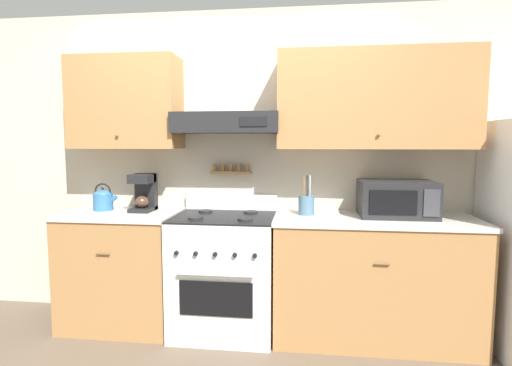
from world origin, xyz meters
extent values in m
plane|color=brown|center=(0.00, 0.00, 0.00)|extent=(16.00, 16.00, 0.00)
cube|color=beige|center=(0.00, 0.67, 1.27)|extent=(5.20, 0.08, 2.55)
cube|color=#AD7A47|center=(-0.84, 0.46, 1.79)|extent=(0.88, 0.33, 0.73)
sphere|color=brown|center=(-0.84, 0.29, 1.53)|extent=(0.02, 0.02, 0.02)
cube|color=#AD7A47|center=(1.13, 0.46, 1.79)|extent=(1.46, 0.33, 0.73)
sphere|color=brown|center=(1.13, 0.29, 1.53)|extent=(0.02, 0.02, 0.02)
cube|color=#232326|center=(0.00, 0.44, 1.63)|extent=(0.83, 0.37, 0.16)
cube|color=black|center=(0.23, 0.25, 1.63)|extent=(0.20, 0.01, 0.07)
cube|color=#AD7A47|center=(0.00, 0.59, 1.23)|extent=(0.34, 0.07, 0.02)
cylinder|color=olive|center=(-0.14, 0.59, 1.27)|extent=(0.03, 0.03, 0.06)
cylinder|color=olive|center=(-0.07, 0.59, 1.27)|extent=(0.03, 0.03, 0.06)
cylinder|color=olive|center=(0.00, 0.59, 1.27)|extent=(0.03, 0.03, 0.06)
cylinder|color=olive|center=(0.07, 0.59, 1.27)|extent=(0.03, 0.03, 0.06)
cylinder|color=olive|center=(0.14, 0.59, 1.27)|extent=(0.03, 0.03, 0.06)
cube|color=#AD7A47|center=(-0.84, 0.32, 0.45)|extent=(0.88, 0.61, 0.89)
cube|color=silver|center=(-0.84, 0.32, 0.91)|extent=(0.90, 0.63, 0.03)
cylinder|color=brown|center=(-0.84, 0.01, 0.67)|extent=(0.10, 0.01, 0.01)
cube|color=#AD7A47|center=(1.13, 0.32, 0.45)|extent=(1.46, 0.61, 0.89)
cube|color=silver|center=(1.13, 0.32, 0.91)|extent=(1.49, 0.63, 0.03)
cylinder|color=brown|center=(1.13, 0.01, 0.67)|extent=(0.10, 0.01, 0.01)
cube|color=white|center=(0.00, 0.31, 0.45)|extent=(0.77, 0.63, 0.90)
cube|color=black|center=(0.00, -0.01, 0.38)|extent=(0.53, 0.01, 0.25)
cylinder|color=#ADAFB5|center=(0.00, -0.04, 0.56)|extent=(0.54, 0.02, 0.02)
cube|color=black|center=(0.00, 0.31, 0.91)|extent=(0.77, 0.63, 0.01)
cylinder|color=#232326|center=(-0.19, 0.16, 0.92)|extent=(0.11, 0.11, 0.02)
cylinder|color=#232326|center=(0.19, 0.16, 0.92)|extent=(0.11, 0.11, 0.02)
cylinder|color=#232326|center=(-0.19, 0.46, 0.92)|extent=(0.11, 0.11, 0.02)
cylinder|color=#232326|center=(0.19, 0.46, 0.92)|extent=(0.11, 0.11, 0.02)
cylinder|color=black|center=(-0.28, -0.02, 0.70)|extent=(0.03, 0.02, 0.03)
cylinder|color=black|center=(-0.14, -0.02, 0.70)|extent=(0.03, 0.02, 0.03)
cylinder|color=black|center=(0.00, -0.02, 0.70)|extent=(0.03, 0.02, 0.03)
cylinder|color=black|center=(0.14, -0.02, 0.70)|extent=(0.03, 0.02, 0.03)
cylinder|color=black|center=(0.28, -0.02, 0.70)|extent=(0.03, 0.02, 0.03)
cube|color=white|center=(0.00, 0.60, 0.98)|extent=(0.77, 0.04, 0.13)
cylinder|color=teal|center=(-1.02, 0.37, 0.99)|extent=(0.16, 0.16, 0.13)
ellipsoid|color=teal|center=(-1.02, 0.37, 1.06)|extent=(0.15, 0.15, 0.07)
sphere|color=black|center=(-1.02, 0.37, 1.10)|extent=(0.02, 0.02, 0.02)
cylinder|color=teal|center=(-0.94, 0.37, 1.01)|extent=(0.10, 0.03, 0.08)
torus|color=black|center=(-1.02, 0.37, 1.08)|extent=(0.14, 0.01, 0.14)
cube|color=black|center=(-0.68, 0.37, 0.94)|extent=(0.17, 0.23, 0.03)
cube|color=black|center=(-0.68, 0.45, 1.08)|extent=(0.17, 0.08, 0.30)
cube|color=black|center=(-0.68, 0.36, 1.19)|extent=(0.17, 0.19, 0.07)
ellipsoid|color=#4C3323|center=(-0.68, 0.35, 1.00)|extent=(0.11, 0.11, 0.10)
cube|color=#232326|center=(1.29, 0.39, 1.06)|extent=(0.54, 0.39, 0.27)
cube|color=black|center=(1.23, 0.19, 1.06)|extent=(0.32, 0.01, 0.17)
cube|color=#38383D|center=(1.49, 0.19, 1.06)|extent=(0.11, 0.01, 0.19)
cylinder|color=slate|center=(0.63, 0.37, 1.00)|extent=(0.12, 0.12, 0.15)
cylinder|color=olive|center=(0.60, 0.36, 1.15)|extent=(0.01, 0.05, 0.16)
cylinder|color=#28282B|center=(0.63, 0.37, 1.15)|extent=(0.01, 0.04, 0.16)
cylinder|color=#B2B2B7|center=(0.65, 0.38, 1.15)|extent=(0.01, 0.03, 0.16)
camera|label=1|loc=(0.61, -2.67, 1.47)|focal=28.00mm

